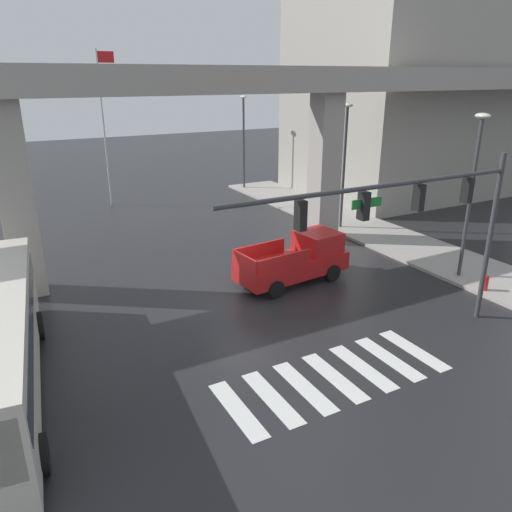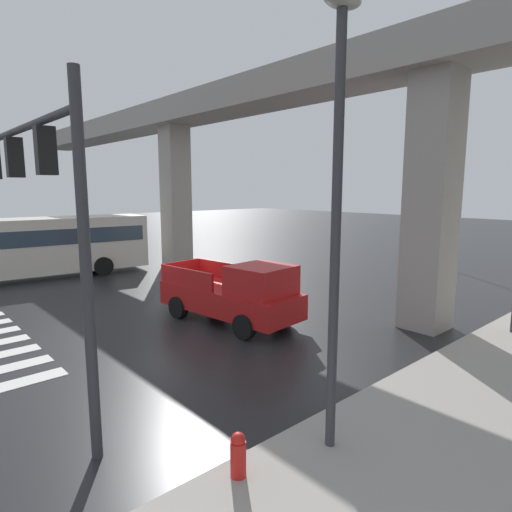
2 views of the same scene
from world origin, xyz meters
The scene contains 11 objects.
ground_plane centered at (0.00, 0.00, 0.00)m, with size 120.00×120.00×0.00m, color #232326.
crosswalk_stripes centered at (0.00, -6.21, 0.01)m, with size 7.15×2.80×0.01m.
elevated_overpass centered at (0.00, 4.98, 7.83)m, with size 55.89×2.38×9.07m.
sidewalk_east centered at (10.91, 2.00, 0.07)m, with size 4.00×36.00×0.15m, color #9E9991.
pickup_truck centered at (3.12, 0.71, 0.99)m, with size 5.27×2.49×2.08m.
traffic_signal_mast centered at (3.55, -5.55, 4.66)m, with size 10.89×0.32×6.20m.
street_lamp_near_corner centered at (9.71, -2.56, 4.56)m, with size 0.44×0.70×7.24m.
street_lamp_mid_block centered at (9.71, 6.13, 4.56)m, with size 0.44×0.70×7.24m.
street_lamp_far_north centered at (9.71, 18.73, 4.56)m, with size 0.44×0.70×7.24m.
fire_hydrant centered at (9.31, -4.23, 0.43)m, with size 0.24×0.24×0.85m.
flagpole centered at (-0.85, 18.62, 5.94)m, with size 1.16×0.12×10.28m.
Camera 1 is at (-8.25, -16.40, 8.67)m, focal length 34.69 mm.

